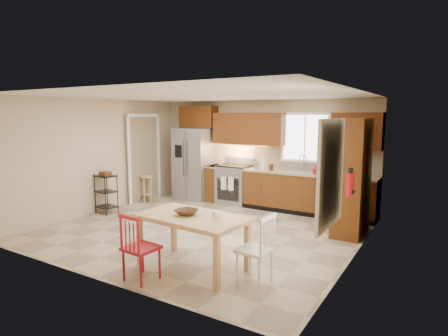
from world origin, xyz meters
The scene contains 33 objects.
floor centered at (0.00, 0.00, 0.00)m, with size 5.50×5.50×0.00m, color tan.
ceiling centered at (0.00, 0.00, 2.50)m, with size 5.50×5.00×0.02m, color silver.
wall_back centered at (0.00, 2.50, 1.25)m, with size 5.50×0.02×2.50m, color #CCB793.
wall_front centered at (0.00, -2.50, 1.25)m, with size 5.50×0.02×2.50m, color #CCB793.
wall_left centered at (-2.75, 0.00, 1.25)m, with size 0.02×5.00×2.50m, color #CCB793.
wall_right centered at (2.75, 0.00, 1.25)m, with size 0.02×5.00×2.50m, color #CCB793.
refrigerator centered at (-1.70, 2.12, 0.91)m, with size 0.92×0.75×1.82m, color gray.
range_stove centered at (-0.55, 2.19, 0.46)m, with size 0.76×0.63×0.92m, color gray.
base_cabinet_narrow centered at (-1.10, 2.20, 0.45)m, with size 0.30×0.60×0.90m, color #613611.
base_cabinet_run centered at (1.29, 2.20, 0.45)m, with size 2.92×0.60×0.90m, color #613611.
dishwasher centered at (1.85, 1.91, 0.45)m, with size 0.60×0.02×0.78m, color black.
backsplash centered at (1.29, 2.48, 1.18)m, with size 2.92×0.03×0.55m, color beige.
upper_over_fridge centered at (-1.70, 2.33, 2.10)m, with size 1.00×0.35×0.55m, color #592C0E.
upper_left_block centered at (-0.25, 2.33, 1.83)m, with size 1.80×0.35×0.75m, color #592C0E.
upper_right_block centered at (2.25, 2.33, 1.83)m, with size 1.00×0.35×0.75m, color #592C0E.
window_back centered at (1.10, 2.48, 1.65)m, with size 1.12×0.04×1.12m, color white.
sink centered at (1.10, 2.20, 0.86)m, with size 0.62×0.46×0.16m, color gray.
undercab_glow centered at (-0.55, 2.30, 1.43)m, with size 1.60×0.30×0.01m, color #FFBF66.
soap_bottle centered at (1.48, 2.10, 1.00)m, with size 0.09×0.09×0.19m, color #AE0C16.
paper_towel centered at (0.25, 2.15, 1.04)m, with size 0.12×0.12×0.28m, color white.
canister_steel centered at (0.05, 2.15, 0.99)m, with size 0.11×0.11×0.18m, color gray.
canister_wood centered at (0.45, 2.12, 0.97)m, with size 0.10×0.10×0.14m, color #472A13.
pantry centered at (2.43, 1.20, 1.05)m, with size 0.50×0.95×2.10m, color #613611.
fire_extinguisher centered at (2.63, 0.15, 1.10)m, with size 0.12×0.12×0.36m, color #AE0C16.
window_right centered at (2.68, -1.15, 1.45)m, with size 0.04×1.02×1.32m, color white.
doorway centered at (-2.67, 1.30, 1.05)m, with size 0.04×0.95×2.10m, color #8C7A59.
dining_table centered at (0.89, -1.54, 0.37)m, with size 1.54×0.87×0.75m, color tan, non-canonical shape.
chair_red centered at (0.54, -2.19, 0.45)m, with size 0.42×0.42×0.90m, color #A51922, non-canonical shape.
chair_white centered at (1.84, -1.49, 0.45)m, with size 0.42×0.42×0.90m, color white, non-canonical shape.
table_bowl centered at (0.79, -1.54, 0.76)m, with size 0.31×0.31×0.08m, color #472A13.
table_jar centered at (1.22, -1.44, 0.79)m, with size 0.11×0.11×0.13m, color white.
bar_stool centered at (-2.50, 1.20, 0.33)m, with size 0.32×0.32×0.66m, color tan, non-canonical shape.
utility_cart centered at (-2.50, -0.09, 0.44)m, with size 0.44×0.34×0.88m, color black, non-canonical shape.
Camera 1 is at (3.89, -5.63, 2.15)m, focal length 30.00 mm.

